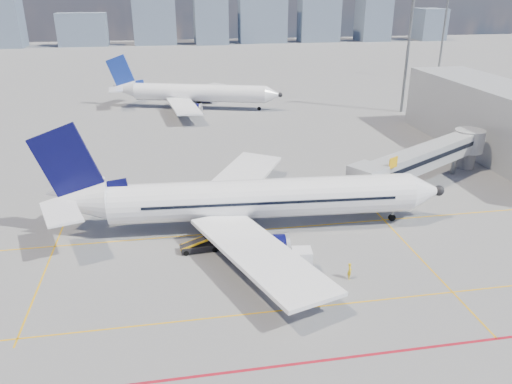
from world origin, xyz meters
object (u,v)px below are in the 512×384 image
Objects in this scene: belt_loader at (201,246)px; cargo_dolly at (290,260)px; main_aircraft at (246,200)px; second_aircraft at (193,93)px; baggage_tug at (292,272)px; ramp_worker at (350,271)px.

cargo_dolly is at bearing -39.80° from belt_loader.
cargo_dolly is at bearing -71.61° from main_aircraft.
second_aircraft reaches higher than belt_loader.
second_aircraft is 16.12× the size of baggage_tug.
baggage_tug is at bearing -45.79° from belt_loader.
cargo_dolly is at bearing 86.16° from baggage_tug.
cargo_dolly is 0.80× the size of belt_loader.
second_aircraft is at bearing 101.14° from cargo_dolly.
main_aircraft is at bearing 104.02° from baggage_tug.
baggage_tug is 1.44× the size of ramp_worker.
second_aircraft is 8.46× the size of cargo_dolly.
second_aircraft is at bearing 82.63° from belt_loader.
second_aircraft is 60.48m from belt_loader.
second_aircraft is at bearing 95.36° from baggage_tug.
belt_loader is (-7.38, 6.44, -0.18)m from baggage_tug.
baggage_tug is (4.54, -66.79, -2.51)m from second_aircraft.
cargo_dolly is 5.19m from ramp_worker.
main_aircraft is 9.96× the size of cargo_dolly.
main_aircraft is 9.79m from cargo_dolly.
main_aircraft reaches higher than ramp_worker.
belt_loader is (-7.49, 5.27, -0.66)m from cargo_dolly.
cargo_dolly is (0.11, 1.17, 0.48)m from baggage_tug.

